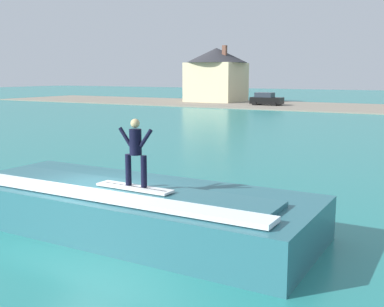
{
  "coord_description": "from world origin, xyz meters",
  "views": [
    {
      "loc": [
        8.62,
        -9.66,
        4.28
      ],
      "look_at": [
        0.81,
        4.13,
        1.63
      ],
      "focal_mm": 44.28,
      "sensor_mm": 36.0,
      "label": 1
    }
  ],
  "objects_px": {
    "wave_crest": "(129,208)",
    "house_with_chimney": "(216,73)",
    "surfboard": "(134,188)",
    "surfer": "(136,149)",
    "car_near_shore": "(266,99)"
  },
  "relations": [
    {
      "from": "surfboard",
      "to": "house_with_chimney",
      "type": "height_order",
      "value": "house_with_chimney"
    },
    {
      "from": "surfboard",
      "to": "surfer",
      "type": "relative_size",
      "value": 1.26
    },
    {
      "from": "surfer",
      "to": "house_with_chimney",
      "type": "height_order",
      "value": "house_with_chimney"
    },
    {
      "from": "surfboard",
      "to": "house_with_chimney",
      "type": "relative_size",
      "value": 0.24
    },
    {
      "from": "house_with_chimney",
      "to": "surfer",
      "type": "bearing_deg",
      "value": -65.3
    },
    {
      "from": "wave_crest",
      "to": "surfer",
      "type": "bearing_deg",
      "value": -35.33
    },
    {
      "from": "surfboard",
      "to": "car_near_shore",
      "type": "relative_size",
      "value": 0.52
    },
    {
      "from": "surfboard",
      "to": "car_near_shore",
      "type": "xyz_separation_m",
      "value": [
        -15.89,
        51.75,
        -0.39
      ]
    },
    {
      "from": "surfboard",
      "to": "house_with_chimney",
      "type": "xyz_separation_m",
      "value": [
        -26.04,
        56.72,
        3.23
      ]
    },
    {
      "from": "wave_crest",
      "to": "surfboard",
      "type": "bearing_deg",
      "value": -40.38
    },
    {
      "from": "wave_crest",
      "to": "surfer",
      "type": "height_order",
      "value": "surfer"
    },
    {
      "from": "surfer",
      "to": "house_with_chimney",
      "type": "distance_m",
      "value": 62.41
    },
    {
      "from": "wave_crest",
      "to": "house_with_chimney",
      "type": "xyz_separation_m",
      "value": [
        -25.53,
        56.29,
        3.95
      ]
    },
    {
      "from": "house_with_chimney",
      "to": "surfboard",
      "type": "bearing_deg",
      "value": -65.34
    },
    {
      "from": "surfboard",
      "to": "surfer",
      "type": "bearing_deg",
      "value": 66.14
    }
  ]
}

